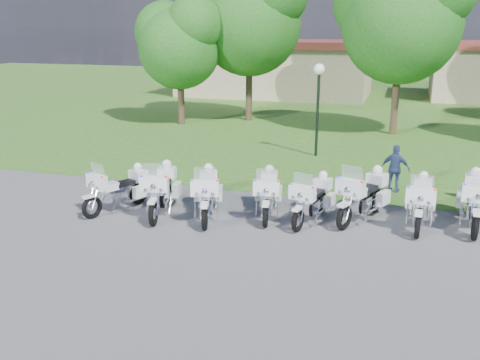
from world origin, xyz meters
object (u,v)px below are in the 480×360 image
(motorcycle_2, at_px, (207,193))
(motorcycle_0, at_px, (119,188))
(motorcycle_6, at_px, (421,201))
(motorcycle_1, at_px, (162,189))
(motorcycle_3, at_px, (268,193))
(motorcycle_4, at_px, (313,199))
(lamp_post, at_px, (319,86))
(motorcycle_5, at_px, (364,195))
(bystander_c, at_px, (395,169))
(motorcycle_7, at_px, (475,200))

(motorcycle_2, bearing_deg, motorcycle_0, -12.33)
(motorcycle_2, xyz_separation_m, motorcycle_6, (5.80, 1.10, -0.02))
(motorcycle_0, height_order, motorcycle_2, motorcycle_2)
(motorcycle_1, bearing_deg, motorcycle_3, -178.60)
(motorcycle_4, height_order, lamp_post, lamp_post)
(motorcycle_2, relative_size, motorcycle_5, 1.00)
(motorcycle_5, bearing_deg, motorcycle_4, 44.32)
(motorcycle_1, height_order, bystander_c, motorcycle_1)
(motorcycle_3, height_order, motorcycle_5, motorcycle_5)
(motorcycle_7, relative_size, bystander_c, 1.67)
(motorcycle_3, distance_m, motorcycle_6, 4.21)
(motorcycle_4, relative_size, motorcycle_5, 0.94)
(motorcycle_4, xyz_separation_m, bystander_c, (2.12, 3.43, 0.14))
(motorcycle_5, height_order, motorcycle_6, motorcycle_5)
(motorcycle_3, bearing_deg, lamp_post, -102.15)
(motorcycle_0, bearing_deg, motorcycle_3, -146.00)
(motorcycle_0, bearing_deg, motorcycle_7, -147.48)
(motorcycle_1, distance_m, motorcycle_2, 1.38)
(motorcycle_7, bearing_deg, lamp_post, -48.05)
(motorcycle_6, bearing_deg, motorcycle_2, 13.96)
(lamp_post, xyz_separation_m, bystander_c, (3.28, -4.26, -2.11))
(motorcycle_1, xyz_separation_m, motorcycle_5, (5.65, 1.19, 0.01))
(motorcycle_7, bearing_deg, motorcycle_1, 13.57)
(motorcycle_4, bearing_deg, lamp_post, -68.49)
(motorcycle_0, distance_m, motorcycle_1, 1.32)
(motorcycle_6, bearing_deg, motorcycle_7, -161.37)
(lamp_post, bearing_deg, motorcycle_4, -81.42)
(motorcycle_0, relative_size, lamp_post, 0.58)
(motorcycle_1, xyz_separation_m, motorcycle_7, (8.57, 1.57, 0.03))
(motorcycle_0, relative_size, motorcycle_4, 0.97)
(motorcycle_4, height_order, bystander_c, bystander_c)
(motorcycle_0, bearing_deg, motorcycle_2, -152.86)
(motorcycle_0, height_order, lamp_post, lamp_post)
(motorcycle_0, bearing_deg, motorcycle_6, -148.45)
(lamp_post, bearing_deg, motorcycle_1, -110.66)
(motorcycle_1, xyz_separation_m, bystander_c, (6.42, 4.07, 0.07))
(motorcycle_6, bearing_deg, bystander_c, -72.13)
(motorcycle_3, xyz_separation_m, lamp_post, (0.15, 7.60, 2.23))
(motorcycle_6, relative_size, lamp_post, 0.64)
(lamp_post, bearing_deg, motorcycle_3, -91.13)
(motorcycle_3, distance_m, motorcycle_7, 5.64)
(motorcycle_3, relative_size, motorcycle_6, 0.96)
(motorcycle_1, xyz_separation_m, motorcycle_4, (4.30, 0.64, -0.06))
(motorcycle_7, xyz_separation_m, lamp_post, (-5.43, 6.76, 2.16))
(bystander_c, bearing_deg, motorcycle_4, 69.10)
(motorcycle_5, bearing_deg, motorcycle_6, -158.02)
(lamp_post, height_order, bystander_c, lamp_post)
(motorcycle_5, xyz_separation_m, lamp_post, (-2.50, 7.14, 2.17))
(motorcycle_2, height_order, motorcycle_4, motorcycle_2)
(motorcycle_7, bearing_deg, motorcycle_0, 12.86)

